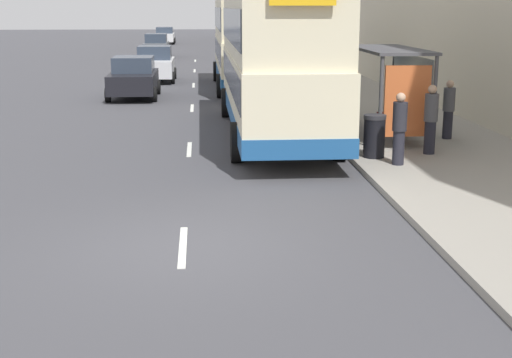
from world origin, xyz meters
TOP-DOWN VIEW (x-y plane):
  - ground_plane at (0.00, 0.00)m, footprint 220.00×220.00m
  - pavement at (6.50, 38.50)m, footprint 5.00×93.00m
  - lane_mark_0 at (0.00, 0.02)m, footprint 0.12×2.00m
  - lane_mark_1 at (0.00, 8.02)m, footprint 0.12×2.00m
  - lane_mark_2 at (0.00, 16.02)m, footprint 0.12×2.00m
  - lane_mark_3 at (0.00, 24.02)m, footprint 0.12×2.00m
  - lane_mark_4 at (0.00, 32.02)m, footprint 0.12×2.00m
  - lane_mark_5 at (0.00, 40.02)m, footprint 0.12×2.00m
  - bus_shelter at (5.77, 8.53)m, footprint 1.60×4.20m
  - double_decker_bus_near at (2.47, 9.88)m, footprint 2.85×11.48m
  - double_decker_bus_ahead at (2.43, 22.36)m, footprint 2.85×10.54m
  - car_0 at (-3.19, 63.33)m, footprint 2.07×4.20m
  - car_1 at (-2.45, 19.33)m, footprint 2.05×4.16m
  - car_2 at (-1.96, 26.09)m, footprint 2.07×4.11m
  - car_3 at (-2.92, 43.76)m, footprint 1.96×4.54m
  - pedestrian_at_shelter at (4.92, 5.13)m, footprint 0.33×0.33m
  - pedestrian_1 at (7.21, 8.33)m, footprint 0.32×0.32m
  - pedestrian_2 at (6.04, 6.31)m, footprint 0.34×0.34m
  - litter_bin at (4.55, 6.00)m, footprint 0.55×0.55m

SIDE VIEW (x-z plane):
  - ground_plane at x=0.00m, z-range 0.00..0.00m
  - lane_mark_0 at x=0.00m, z-range 0.00..0.01m
  - lane_mark_1 at x=0.00m, z-range 0.00..0.01m
  - lane_mark_2 at x=0.00m, z-range 0.00..0.01m
  - lane_mark_3 at x=0.00m, z-range 0.00..0.01m
  - lane_mark_4 at x=0.00m, z-range 0.00..0.01m
  - lane_mark_5 at x=0.00m, z-range 0.00..0.01m
  - pavement at x=6.50m, z-range 0.00..0.14m
  - litter_bin at x=4.55m, z-range 0.14..1.19m
  - car_0 at x=-3.19m, z-range 0.00..1.68m
  - car_1 at x=-2.45m, z-range -0.01..1.70m
  - car_3 at x=-2.92m, z-range -0.01..1.74m
  - car_2 at x=-1.96m, z-range -0.01..1.78m
  - pedestrian_1 at x=7.21m, z-range 0.16..1.79m
  - pedestrian_at_shelter at x=4.92m, z-range 0.16..1.85m
  - pedestrian_2 at x=6.04m, z-range 0.16..1.89m
  - bus_shelter at x=5.77m, z-range 0.64..3.12m
  - double_decker_bus_ahead at x=2.43m, z-range 0.13..4.43m
  - double_decker_bus_near at x=2.47m, z-range 0.14..4.44m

